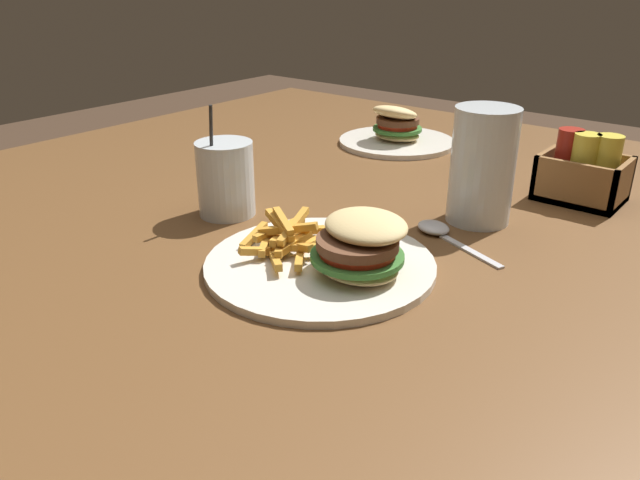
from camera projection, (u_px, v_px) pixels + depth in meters
dining_table at (362, 246)px, 1.00m from camera, size 1.50×1.36×0.71m
meal_plate_near at (333, 255)px, 0.76m from camera, size 0.29×0.29×0.08m
beer_glass at (482, 169)px, 0.89m from camera, size 0.09×0.09×0.17m
juice_glass at (226, 182)px, 0.92m from camera, size 0.08×0.08×0.17m
spoon at (437, 230)px, 0.87m from camera, size 0.16×0.08×0.01m
meal_plate_far at (397, 133)px, 1.29m from camera, size 0.24×0.24×0.09m
condiment_caddy at (583, 173)px, 0.98m from camera, size 0.13×0.10×0.11m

